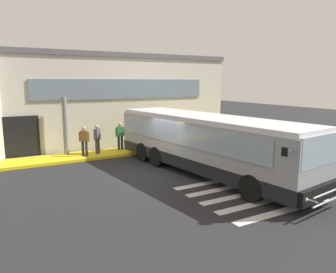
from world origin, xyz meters
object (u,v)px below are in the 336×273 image
at_px(bus_main_foreground, 206,145).
at_px(passenger_near_column, 84,140).
at_px(passenger_by_doorway, 97,138).
at_px(passenger_at_curb_edge, 120,135).
at_px(entry_support_column, 65,126).

xyz_separation_m(bus_main_foreground, passenger_near_column, (-4.28, 5.51, -0.25)).
distance_m(passenger_by_doorway, passenger_at_curb_edge, 1.59).
distance_m(passenger_near_column, passenger_at_curb_edge, 2.42).
distance_m(entry_support_column, bus_main_foreground, 8.23).
height_order(entry_support_column, passenger_by_doorway, entry_support_column).
bearing_deg(passenger_by_doorway, passenger_near_column, -163.19).
relative_size(bus_main_foreground, passenger_near_column, 6.98).
bearing_deg(passenger_near_column, passenger_at_curb_edge, 15.27).
height_order(entry_support_column, passenger_near_column, entry_support_column).
height_order(entry_support_column, passenger_at_curb_edge, entry_support_column).
relative_size(entry_support_column, passenger_at_curb_edge, 1.95).
relative_size(entry_support_column, passenger_by_doorway, 1.95).
relative_size(passenger_near_column, passenger_at_curb_edge, 1.00).
distance_m(entry_support_column, passenger_at_curb_edge, 3.23).
xyz_separation_m(entry_support_column, bus_main_foreground, (5.08, -6.46, -0.44)).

